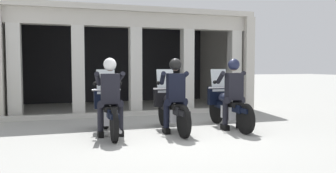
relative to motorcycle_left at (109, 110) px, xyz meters
name	(u,v)px	position (x,y,z in m)	size (l,w,h in m)	color
ground_plane	(144,114)	(1.36, 2.66, -0.50)	(80.00, 80.00, 0.00)	#999993
station_building	(124,51)	(1.16, 4.85, 1.45)	(7.75, 4.16, 3.17)	black
kerb_strip	(139,113)	(1.16, 2.35, -0.44)	(7.25, 0.24, 0.12)	#B7B5AD
motorcycle_left	(109,110)	(0.00, 0.00, 0.00)	(0.62, 2.04, 1.35)	black
police_officer_left	(110,90)	(0.00, -0.28, 0.44)	(0.63, 0.61, 1.58)	black
motorcycle_center	(171,108)	(1.36, -0.05, 0.00)	(0.62, 2.04, 1.35)	black
police_officer_center	(175,89)	(1.36, -0.33, 0.44)	(0.63, 0.61, 1.58)	black
motorcycle_right	(227,106)	(2.72, -0.07, 0.00)	(0.62, 2.04, 1.35)	black
police_officer_right	(233,88)	(2.72, -0.35, 0.44)	(0.63, 0.61, 1.58)	black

